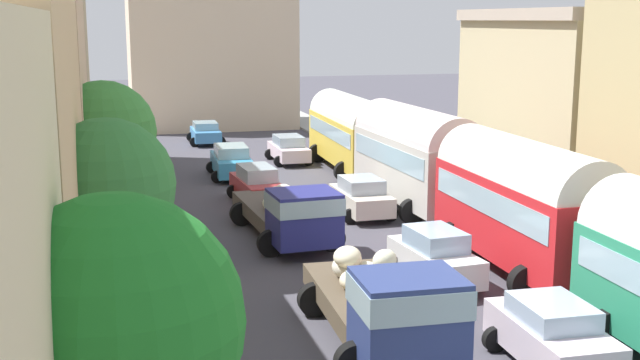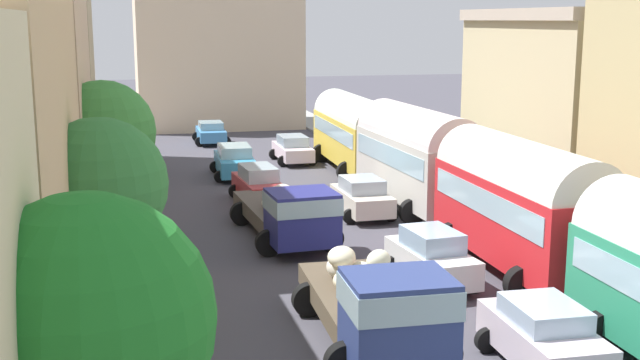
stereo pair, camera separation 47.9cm
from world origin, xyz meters
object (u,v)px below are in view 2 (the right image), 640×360
at_px(cargo_truck_0, 379,304).
at_px(parked_bus_1, 520,199).
at_px(parked_bus_3, 354,129).
at_px(car_5, 362,197).
at_px(cargo_truck_1, 289,212).
at_px(car_0, 258,185).
at_px(car_4, 432,257).
at_px(car_1, 235,161).
at_px(pedestrian_0, 126,207).
at_px(pedestrian_3, 107,196).
at_px(pedestrian_2, 141,227).
at_px(pedestrian_1, 118,258).
at_px(parked_bus_2, 416,153).
at_px(car_3, 543,336).
at_px(car_6, 293,149).
at_px(car_2, 211,132).

bearing_deg(cargo_truck_0, parked_bus_1, 39.16).
distance_m(parked_bus_3, car_5, 10.24).
relative_size(cargo_truck_1, car_0, 1.75).
bearing_deg(car_5, car_0, 136.88).
bearing_deg(car_4, car_1, 100.09).
xyz_separation_m(cargo_truck_0, cargo_truck_1, (0.01, 10.03, -0.10)).
bearing_deg(cargo_truck_0, pedestrian_0, 113.91).
distance_m(car_1, pedestrian_3, 10.06).
height_order(cargo_truck_0, pedestrian_2, cargo_truck_0).
bearing_deg(pedestrian_3, pedestrian_2, -77.67).
distance_m(car_5, pedestrian_0, 9.29).
xyz_separation_m(car_4, pedestrian_2, (-8.30, 5.17, 0.15)).
bearing_deg(pedestrian_1, parked_bus_2, 32.97).
bearing_deg(car_4, car_3, -88.50).
bearing_deg(car_5, parked_bus_2, 17.33).
bearing_deg(parked_bus_2, car_6, 102.11).
bearing_deg(car_4, car_2, 95.89).
distance_m(car_0, car_4, 12.52).
bearing_deg(car_5, car_6, 90.08).
relative_size(parked_bus_3, pedestrian_0, 5.07).
bearing_deg(car_1, pedestrian_2, -111.06).
distance_m(parked_bus_3, car_2, 13.02).
relative_size(cargo_truck_1, pedestrian_2, 4.33).
distance_m(cargo_truck_0, cargo_truck_1, 10.03).
bearing_deg(pedestrian_3, car_4, -47.65).
bearing_deg(parked_bus_1, car_1, 109.72).
relative_size(car_0, pedestrian_3, 2.39).
height_order(parked_bus_1, car_4, parked_bus_1).
bearing_deg(pedestrian_3, car_1, 52.09).
height_order(pedestrian_2, pedestrian_3, pedestrian_3).
height_order(parked_bus_3, car_3, parked_bus_3).
distance_m(car_2, car_5, 21.48).
xyz_separation_m(parked_bus_2, pedestrian_0, (-11.85, -1.61, -1.28)).
height_order(cargo_truck_0, car_3, cargo_truck_0).
height_order(cargo_truck_0, car_5, cargo_truck_0).
xyz_separation_m(pedestrian_0, pedestrian_3, (-0.69, 2.42, -0.04)).
xyz_separation_m(parked_bus_3, car_2, (-6.19, 11.36, -1.46)).
xyz_separation_m(parked_bus_1, car_0, (-6.23, 11.59, -1.51)).
bearing_deg(parked_bus_1, car_0, 118.25).
xyz_separation_m(cargo_truck_1, car_1, (-0.08, 12.85, -0.35)).
bearing_deg(pedestrian_2, car_4, -31.93).
relative_size(parked_bus_2, car_6, 2.10).
relative_size(cargo_truck_0, car_6, 1.77).
xyz_separation_m(parked_bus_3, pedestrian_2, (-11.41, -13.36, -1.20)).
relative_size(car_1, pedestrian_2, 2.54).
relative_size(cargo_truck_1, car_1, 1.70).
relative_size(car_1, car_3, 1.18).
relative_size(parked_bus_1, car_6, 2.09).
relative_size(parked_bus_2, cargo_truck_1, 1.11).
bearing_deg(pedestrian_2, pedestrian_3, 102.33).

